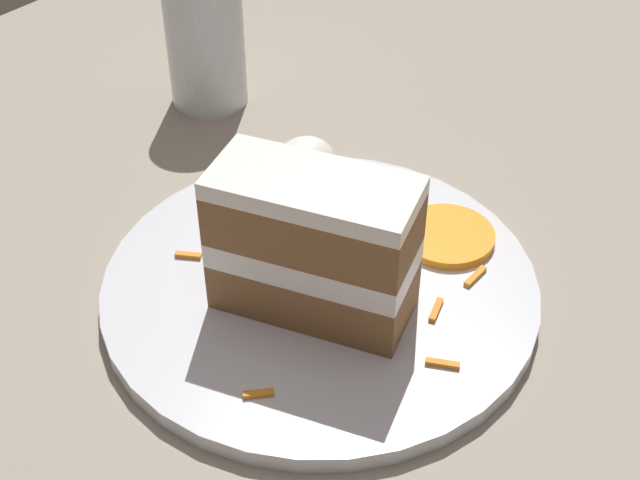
% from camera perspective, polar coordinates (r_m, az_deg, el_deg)
% --- Properties ---
extents(ground_plane, '(6.00, 6.00, 0.00)m').
position_cam_1_polar(ground_plane, '(0.64, -0.10, -1.62)').
color(ground_plane, black).
rests_on(ground_plane, ground).
extents(dining_table, '(1.14, 0.88, 0.04)m').
position_cam_1_polar(dining_table, '(0.63, -0.10, -0.28)').
color(dining_table, gray).
rests_on(dining_table, ground).
extents(plate, '(0.27, 0.27, 0.01)m').
position_cam_1_polar(plate, '(0.56, 0.00, -2.99)').
color(plate, silver).
rests_on(plate, dining_table).
extents(cake_slice, '(0.09, 0.13, 0.09)m').
position_cam_1_polar(cake_slice, '(0.51, -0.42, -0.32)').
color(cake_slice, brown).
rests_on(cake_slice, plate).
extents(cream_dollop, '(0.05, 0.04, 0.04)m').
position_cam_1_polar(cream_dollop, '(0.62, -0.99, 4.85)').
color(cream_dollop, white).
rests_on(cream_dollop, plate).
extents(orange_garnish, '(0.06, 0.06, 0.01)m').
position_cam_1_polar(orange_garnish, '(0.59, 8.15, 0.27)').
color(orange_garnish, orange).
rests_on(orange_garnish, plate).
extents(carrot_shreds_scatter, '(0.21, 0.20, 0.00)m').
position_cam_1_polar(carrot_shreds_scatter, '(0.57, 3.49, -1.37)').
color(carrot_shreds_scatter, orange).
rests_on(carrot_shreds_scatter, plate).
extents(drinking_glass, '(0.06, 0.06, 0.12)m').
position_cam_1_polar(drinking_glass, '(0.73, -7.32, 12.28)').
color(drinking_glass, silver).
rests_on(drinking_glass, dining_table).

